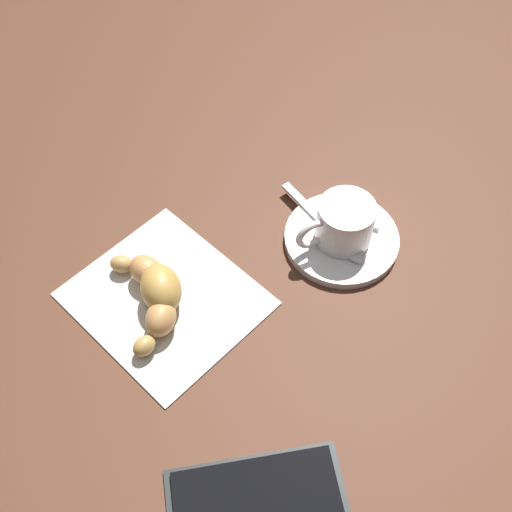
{
  "coord_description": "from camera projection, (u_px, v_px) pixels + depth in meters",
  "views": [
    {
      "loc": [
        -0.18,
        -0.32,
        0.56
      ],
      "look_at": [
        0.02,
        0.01,
        0.02
      ],
      "focal_mm": 45.56,
      "sensor_mm": 36.0,
      "label": 1
    }
  ],
  "objects": [
    {
      "name": "ground_plane",
      "position": [
        244.0,
        281.0,
        0.67
      ],
      "size": [
        1.8,
        1.8,
        0.0
      ],
      "primitive_type": "plane",
      "color": "#502D1D"
    },
    {
      "name": "saucer",
      "position": [
        341.0,
        239.0,
        0.7
      ],
      "size": [
        0.12,
        0.12,
        0.01
      ],
      "primitive_type": "cylinder",
      "color": "white",
      "rests_on": "ground"
    },
    {
      "name": "espresso_cup",
      "position": [
        343.0,
        223.0,
        0.67
      ],
      "size": [
        0.09,
        0.06,
        0.05
      ],
      "color": "white",
      "rests_on": "saucer"
    },
    {
      "name": "teaspoon",
      "position": [
        336.0,
        235.0,
        0.69
      ],
      "size": [
        0.02,
        0.13,
        0.01
      ],
      "color": "silver",
      "rests_on": "saucer"
    },
    {
      "name": "sugar_packet",
      "position": [
        355.0,
        220.0,
        0.7
      ],
      "size": [
        0.05,
        0.05,
        0.01
      ],
      "primitive_type": "cube",
      "rotation": [
        0.0,
        0.0,
        8.6
      ],
      "color": "white",
      "rests_on": "saucer"
    },
    {
      "name": "napkin",
      "position": [
        166.0,
        298.0,
        0.66
      ],
      "size": [
        0.2,
        0.21,
        0.0
      ],
      "primitive_type": "cube",
      "rotation": [
        0.0,
        0.0,
        0.25
      ],
      "color": "silver",
      "rests_on": "ground"
    },
    {
      "name": "croissant",
      "position": [
        155.0,
        292.0,
        0.64
      ],
      "size": [
        0.08,
        0.12,
        0.04
      ],
      "color": "tan",
      "rests_on": "napkin"
    },
    {
      "name": "cell_phone",
      "position": [
        257.0,
        499.0,
        0.54
      ],
      "size": [
        0.17,
        0.13,
        0.01
      ],
      "color": "black",
      "rests_on": "ground"
    }
  ]
}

